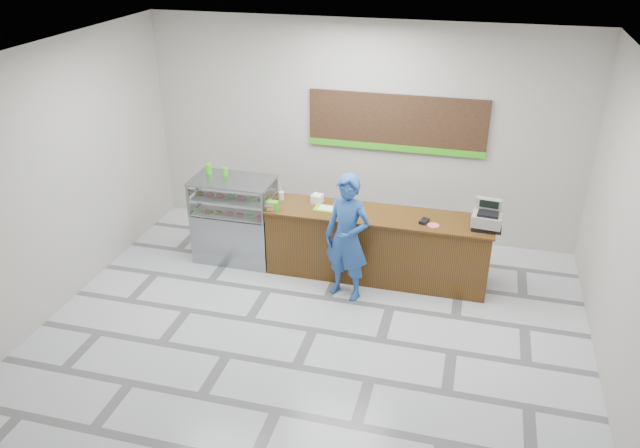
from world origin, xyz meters
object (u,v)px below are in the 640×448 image
(cash_register, at_px, (487,218))
(customer, at_px, (347,238))
(sales_counter, at_px, (377,246))
(display_case, at_px, (235,219))
(serving_tray, at_px, (326,209))

(cash_register, xyz_separation_m, customer, (-1.82, -0.58, -0.26))
(customer, bearing_deg, cash_register, 34.41)
(customer, bearing_deg, sales_counter, 78.88)
(cash_register, relative_size, customer, 0.25)
(sales_counter, distance_m, display_case, 2.23)
(sales_counter, distance_m, serving_tray, 0.93)
(sales_counter, distance_m, cash_register, 1.64)
(display_case, xyz_separation_m, customer, (1.90, -0.60, 0.24))
(display_case, distance_m, customer, 2.01)
(serving_tray, bearing_deg, cash_register, 2.74)
(sales_counter, bearing_deg, serving_tray, -177.58)
(cash_register, bearing_deg, sales_counter, -175.33)
(cash_register, xyz_separation_m, serving_tray, (-2.27, -0.01, -0.13))
(display_case, bearing_deg, serving_tray, -1.27)
(serving_tray, relative_size, customer, 0.19)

